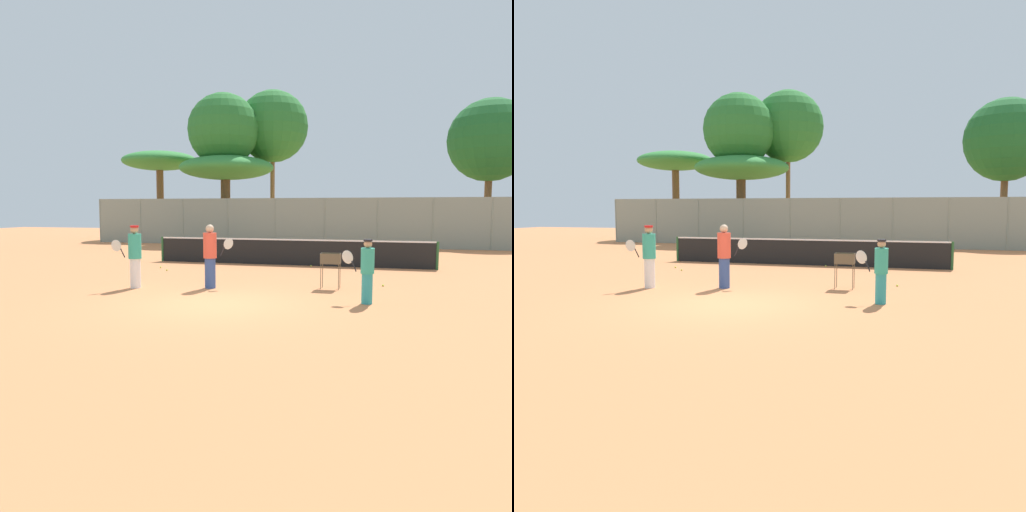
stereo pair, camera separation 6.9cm
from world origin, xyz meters
The scene contains 16 objects.
ground_plane centered at (0.00, 0.00, 0.00)m, with size 80.00×80.00×0.00m, color #D37F4C.
tennis_net centered at (0.00, 8.64, 0.56)m, with size 11.49×0.10×1.07m.
back_fence centered at (0.00, 18.67, 1.47)m, with size 30.75×0.08×2.93m.
tree_1 centered at (-7.42, 21.59, 7.62)m, with size 4.92×4.92×10.12m.
tree_2 centered at (-4.55, 24.05, 8.10)m, with size 5.07×5.07×10.66m.
tree_3 centered at (9.69, 23.44, 6.55)m, with size 5.17×5.17×9.17m.
tree_4 centered at (-7.06, 21.14, 4.99)m, with size 6.42×6.42×5.85m.
tree_5 centered at (-13.18, 23.43, 5.77)m, with size 5.66×5.66×6.58m.
player_white_outfit centered at (-3.12, 1.69, 0.95)m, with size 0.66×0.79×1.83m.
player_red_cap centered at (3.52, 1.05, 0.82)m, with size 0.85×0.37×1.58m.
player_yellow_shirt centered at (-0.99, 2.25, 0.95)m, with size 0.81×0.65×1.85m.
ball_cart centered at (2.38, 3.12, 0.80)m, with size 0.56×0.41×1.03m.
tennis_ball_0 centered at (3.84, 3.94, 0.03)m, with size 0.07×0.07×0.07m, color #D1E54C.
tennis_ball_1 centered at (-4.00, 5.55, 0.03)m, with size 0.07×0.07×0.07m, color #D1E54C.
tennis_ball_2 centered at (-4.63, 6.31, 0.03)m, with size 0.07×0.07×0.07m, color #D1E54C.
tennis_ball_3 centered at (0.94, 8.34, 0.03)m, with size 0.07×0.07×0.07m, color #D1E54C.
Camera 2 is at (4.27, -11.20, 2.33)m, focal length 35.00 mm.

